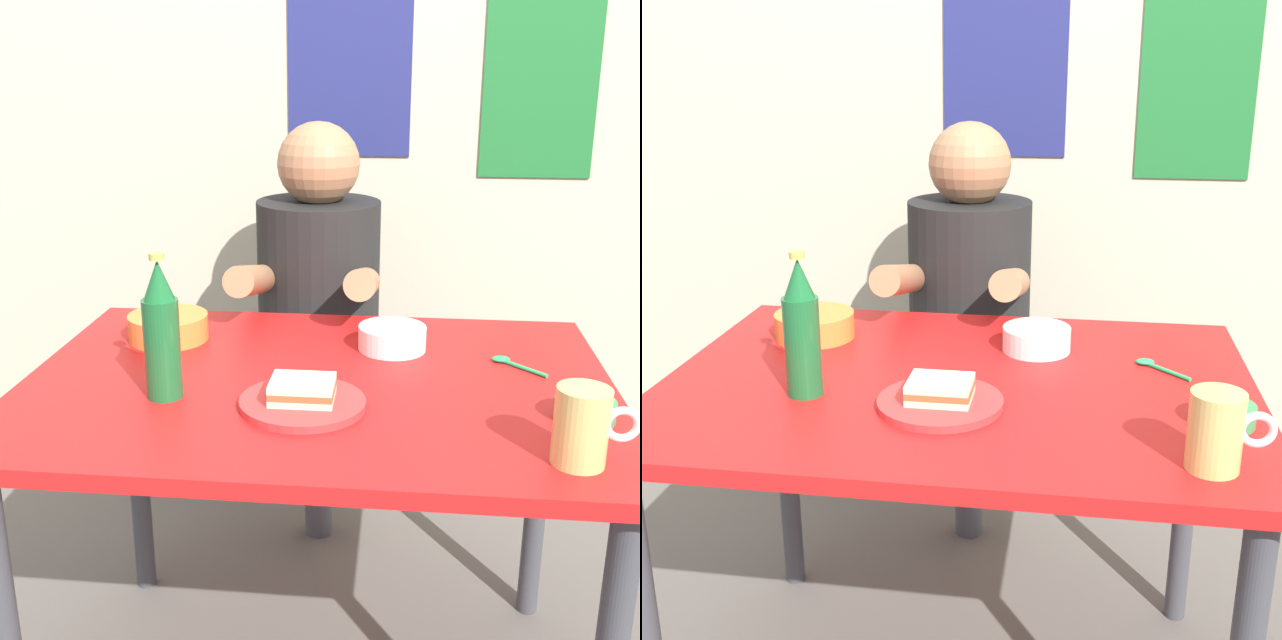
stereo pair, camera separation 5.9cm
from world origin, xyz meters
The scene contains 12 objects.
wall_back centered at (0.00, 1.05, 1.30)m, with size 4.40×0.09×2.60m.
dining_table centered at (0.00, 0.00, 0.65)m, with size 1.10×0.80×0.74m.
stool centered at (-0.07, 0.63, 0.35)m, with size 0.34×0.34×0.45m.
person_seated centered at (-0.07, 0.62, 0.77)m, with size 0.33×0.56×0.72m.
plate_orange centered at (-0.01, -0.13, 0.75)m, with size 0.22×0.22×0.01m, color red.
sandwich centered at (-0.01, -0.13, 0.77)m, with size 0.11×0.09×0.04m.
beer_mug centered at (0.42, -0.29, 0.80)m, with size 0.13×0.08×0.12m.
beer_bottle centered at (-0.26, -0.11, 0.86)m, with size 0.06×0.06×0.26m.
soup_bowl_orange centered at (-0.34, 0.19, 0.77)m, with size 0.17×0.17×0.05m.
dip_bowl_green centered at (0.46, -0.13, 0.76)m, with size 0.10×0.10×0.03m.
rice_bowl_white centered at (0.14, 0.18, 0.77)m, with size 0.14×0.14×0.05m.
spoon centered at (0.37, 0.11, 0.75)m, with size 0.10×0.09×0.01m.
Camera 2 is at (0.21, -1.38, 1.31)m, focal length 44.69 mm.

